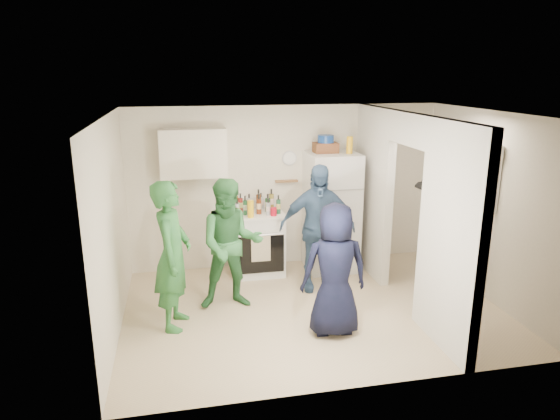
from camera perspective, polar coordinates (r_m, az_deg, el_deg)
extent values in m
plane|color=tan|center=(6.62, 3.80, -11.23)|extent=(4.80, 4.80, 0.00)
plane|color=silver|center=(7.76, 0.66, 2.67)|extent=(4.80, 0.00, 4.80)
plane|color=silver|center=(4.64, 9.65, -6.61)|extent=(4.80, 0.00, 4.80)
plane|color=silver|center=(6.00, -18.67, -2.06)|extent=(0.00, 3.40, 3.40)
plane|color=silver|center=(7.17, 22.82, 0.35)|extent=(0.00, 3.40, 3.40)
plane|color=white|center=(5.93, 4.24, 10.86)|extent=(4.80, 4.80, 0.00)
cube|color=silver|center=(7.55, 10.58, 2.04)|extent=(0.12, 1.20, 2.50)
cube|color=silver|center=(5.65, 18.89, -3.16)|extent=(0.12, 1.20, 2.50)
cube|color=silver|center=(6.38, 14.76, 8.92)|extent=(0.12, 1.00, 0.40)
cube|color=white|center=(7.57, -2.65, -3.78)|extent=(0.80, 0.66, 0.95)
cube|color=silver|center=(7.30, -9.88, 6.42)|extent=(0.95, 0.34, 0.70)
cube|color=silver|center=(7.67, 5.87, -0.21)|extent=(0.75, 0.73, 1.82)
cube|color=brown|center=(7.48, 5.23, 7.12)|extent=(0.35, 0.25, 0.15)
cylinder|color=navy|center=(7.46, 5.25, 8.10)|extent=(0.24, 0.24, 0.11)
cylinder|color=yellow|center=(7.43, 7.96, 7.36)|extent=(0.09, 0.09, 0.25)
cylinder|color=white|center=(7.66, 1.07, 5.94)|extent=(0.22, 0.02, 0.22)
cube|color=olive|center=(7.69, 0.75, 3.32)|extent=(0.35, 0.08, 0.03)
cube|color=black|center=(7.24, 22.15, 3.81)|extent=(0.03, 0.70, 0.80)
cube|color=white|center=(7.23, 22.05, 3.80)|extent=(0.04, 0.76, 0.86)
cube|color=white|center=(7.16, 22.17, 6.54)|extent=(0.04, 0.82, 0.18)
cylinder|color=yellow|center=(7.17, -3.38, 0.12)|extent=(0.09, 0.09, 0.25)
cylinder|color=#B50C21|center=(7.26, -0.74, -0.19)|extent=(0.09, 0.09, 0.12)
imported|color=#317930|center=(6.00, -12.19, -5.11)|extent=(0.56, 0.73, 1.80)
imported|color=#367B41|center=(6.40, -5.62, -3.95)|extent=(0.85, 0.68, 1.71)
imported|color=#38517A|center=(6.92, 4.28, -2.04)|extent=(1.11, 0.62, 1.79)
imported|color=black|center=(5.78, 6.28, -6.82)|extent=(0.80, 0.55, 1.58)
imported|color=black|center=(7.23, 17.23, -2.29)|extent=(0.88, 1.22, 1.70)
cylinder|color=brown|center=(7.47, -5.04, 0.97)|extent=(0.07, 0.07, 0.31)
cylinder|color=#1A4E29|center=(7.29, -4.01, 0.54)|extent=(0.06, 0.06, 0.29)
cylinder|color=#ABB2B9|center=(7.53, -3.54, 0.90)|extent=(0.07, 0.07, 0.26)
cylinder|color=#612811|center=(7.33, -2.43, 0.69)|extent=(0.08, 0.08, 0.30)
cylinder|color=#AAB6BC|center=(7.60, -2.18, 1.03)|extent=(0.07, 0.07, 0.25)
cylinder|color=#163E1E|center=(7.46, -1.40, 0.84)|extent=(0.08, 0.08, 0.27)
cylinder|color=olive|center=(7.57, -0.99, 1.25)|extent=(0.07, 0.07, 0.32)
cylinder|color=#A0A6AC|center=(7.25, -4.91, 0.26)|extent=(0.06, 0.06, 0.25)
cylinder|color=#572A0E|center=(7.51, -2.46, 1.16)|extent=(0.07, 0.07, 0.33)
cylinder|color=#1C5431|center=(7.35, -0.18, 0.65)|extent=(0.07, 0.07, 0.28)
cylinder|color=maroon|center=(7.41, -4.53, 0.80)|extent=(0.07, 0.07, 0.30)
cylinder|color=#8F979D|center=(7.27, -1.37, 0.37)|extent=(0.07, 0.07, 0.25)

